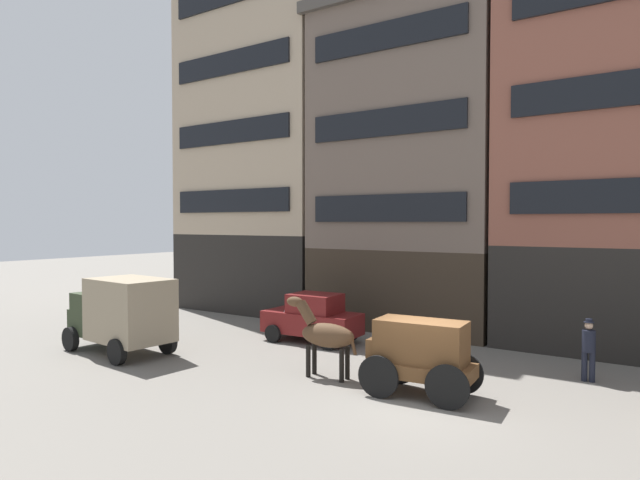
{
  "coord_description": "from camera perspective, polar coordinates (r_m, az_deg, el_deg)",
  "views": [
    {
      "loc": [
        5.36,
        -12.59,
        4.52
      ],
      "look_at": [
        -4.43,
        1.91,
        3.95
      ],
      "focal_mm": 30.35,
      "sensor_mm": 36.0,
      "label": 1
    }
  ],
  "objects": [
    {
      "name": "cargo_wagon",
      "position": [
        14.6,
        10.4,
        -11.53
      ],
      "size": [
        3.01,
        1.72,
        1.98
      ],
      "color": "brown",
      "rests_on": "ground_plane"
    },
    {
      "name": "delivery_truck_near",
      "position": [
        20.05,
        -20.27,
        -7.14
      ],
      "size": [
        4.47,
        2.43,
        2.62
      ],
      "color": "#2D3823",
      "rests_on": "ground_plane"
    },
    {
      "name": "pedestrian_officer",
      "position": [
        17.38,
        26.46,
        -10.08
      ],
      "size": [
        0.44,
        0.44,
        1.79
      ],
      "color": "black",
      "rests_on": "ground_plane"
    },
    {
      "name": "sedan_parked_curb",
      "position": [
        20.65,
        -0.79,
        -8.21
      ],
      "size": [
        3.77,
        2.0,
        1.83
      ],
      "color": "maroon",
      "rests_on": "ground_plane"
    },
    {
      "name": "building_far_left",
      "position": [
        29.06,
        -5.61,
        10.54
      ],
      "size": [
        8.97,
        5.92,
        17.73
      ],
      "color": "black",
      "rests_on": "ground_plane"
    },
    {
      "name": "building_center_left",
      "position": [
        24.41,
        9.86,
        7.92
      ],
      "size": [
        8.45,
        5.92,
        14.13
      ],
      "color": "#33281E",
      "rests_on": "ground_plane"
    },
    {
      "name": "draft_horse",
      "position": [
        15.95,
        0.49,
        -9.9
      ],
      "size": [
        2.35,
        0.73,
        2.3
      ],
      "color": "#513823",
      "rests_on": "ground_plane"
    },
    {
      "name": "ground_plane",
      "position": [
        14.41,
        10.85,
        -16.45
      ],
      "size": [
        120.0,
        120.0,
        0.0
      ],
      "primitive_type": "plane",
      "color": "slate"
    }
  ]
}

